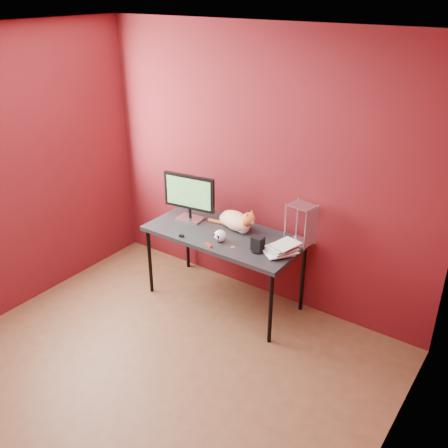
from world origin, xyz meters
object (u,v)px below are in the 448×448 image
Objects in this scene: cat at (236,221)px; book_stack at (280,186)px; desk at (224,238)px; skull_mug at (220,236)px; monitor at (189,195)px; speaker at (258,245)px.

cat is 0.75m from book_stack.
desk is 1.23× the size of book_stack.
book_stack is at bearing 28.22° from skull_mug.
monitor is 1.07m from book_stack.
cat is at bearing 1.25° from monitor.
speaker is at bearing -18.93° from monitor.
monitor is 0.45× the size of book_stack.
cat is at bearing 166.09° from book_stack.
desk is 2.70× the size of cat.
desk is 0.47m from speaker.
skull_mug is (0.02, -0.29, -0.03)m from cat.
monitor reaches higher than skull_mug.
book_stack is at bearing -10.92° from monitor.
book_stack is at bearing 47.57° from speaker.
monitor is (-0.45, 0.05, 0.31)m from desk.
skull_mug is 0.10× the size of book_stack.
monitor is at bearing -154.19° from cat.
book_stack reaches higher than cat.
desk is 10.81× the size of speaker.
book_stack is at bearing 2.33° from cat.
desk is 0.87m from book_stack.
desk is 0.55m from monitor.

